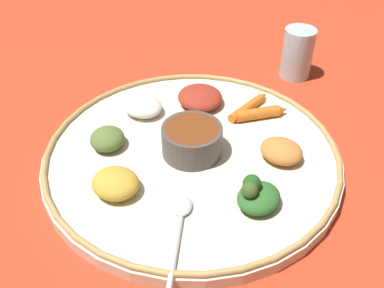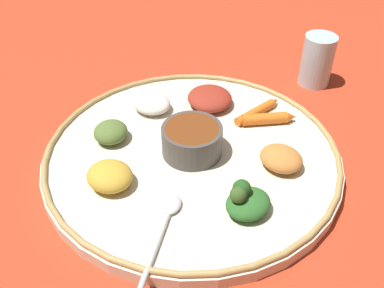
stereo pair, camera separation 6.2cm
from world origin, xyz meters
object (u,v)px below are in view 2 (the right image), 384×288
Objects in this scene: carrot_outer at (258,111)px; drinking_glass at (316,64)px; carrot_near_spoon at (269,119)px; center_bowl at (192,139)px; greens_pile at (247,201)px; spoon at (164,225)px.

carrot_outer is 1.04× the size of drinking_glass.
drinking_glass reaches higher than carrot_near_spoon.
drinking_glass is (0.04, -0.18, 0.01)m from carrot_near_spoon.
center_bowl and greens_pile have the same top height.
carrot_outer is at bearing -52.33° from greens_pile.
greens_pile is (-0.05, -0.09, 0.01)m from spoon.
carrot_near_spoon is 0.83× the size of carrot_outer.
carrot_outer is (0.13, -0.16, -0.01)m from greens_pile.
carrot_outer is at bearing 95.96° from drinking_glass.
center_bowl is at bearing -54.99° from spoon.
carrot_outer reaches higher than spoon.
carrot_near_spoon is at bearing 168.96° from carrot_outer.
center_bowl is 1.39× the size of greens_pile.
center_bowl reaches higher than carrot_near_spoon.
drinking_glass is at bearing -76.34° from carrot_near_spoon.
drinking_glass is (0.14, -0.34, 0.00)m from greens_pile.
carrot_outer is 0.17m from drinking_glass.
center_bowl is at bearing 78.92° from carrot_near_spoon.
carrot_near_spoon reaches higher than carrot_outer.
spoon is at bearing 63.58° from greens_pile.
carrot_outer is (-0.00, -0.14, -0.02)m from center_bowl.
carrot_near_spoon is 0.03m from carrot_outer.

